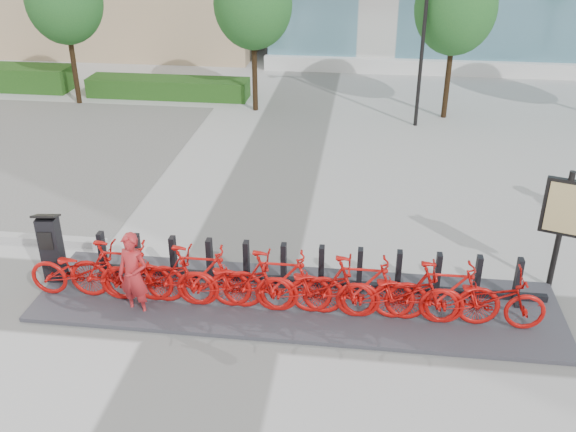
# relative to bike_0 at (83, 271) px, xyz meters

# --- Properties ---
(ground) EXTENTS (120.00, 120.00, 0.00)m
(ground) POSITION_rel_bike_0_xyz_m (2.60, 0.05, -0.61)
(ground) COLOR #A1A1A1
(hedge_b) EXTENTS (6.00, 1.20, 0.70)m
(hedge_b) POSITION_rel_bike_0_xyz_m (-2.40, 13.25, -0.26)
(hedge_b) COLOR #184417
(hedge_b) RESTS_ON ground
(tree_0) EXTENTS (2.60, 2.60, 5.10)m
(tree_0) POSITION_rel_bike_0_xyz_m (-5.40, 12.05, 2.98)
(tree_0) COLOR black
(tree_0) RESTS_ON ground
(tree_1) EXTENTS (2.60, 2.60, 5.10)m
(tree_1) POSITION_rel_bike_0_xyz_m (1.10, 12.05, 2.98)
(tree_1) COLOR black
(tree_1) RESTS_ON ground
(tree_2) EXTENTS (2.60, 2.60, 5.10)m
(tree_2) POSITION_rel_bike_0_xyz_m (7.60, 12.05, 2.98)
(tree_2) COLOR black
(tree_2) RESTS_ON ground
(streetlamp) EXTENTS (2.00, 0.20, 5.00)m
(streetlamp) POSITION_rel_bike_0_xyz_m (6.60, 11.05, 2.52)
(streetlamp) COLOR black
(streetlamp) RESTS_ON ground
(dock_pad) EXTENTS (9.60, 2.40, 0.08)m
(dock_pad) POSITION_rel_bike_0_xyz_m (3.90, 0.35, -0.57)
(dock_pad) COLOR #37373F
(dock_pad) RESTS_ON ground
(dock_rail_posts) EXTENTS (8.02, 0.50, 0.85)m
(dock_rail_posts) POSITION_rel_bike_0_xyz_m (3.96, 0.82, -0.11)
(dock_rail_posts) COLOR black
(dock_rail_posts) RESTS_ON dock_pad
(bike_0) EXTENTS (2.04, 0.71, 1.07)m
(bike_0) POSITION_rel_bike_0_xyz_m (0.00, 0.00, 0.00)
(bike_0) COLOR #A70C09
(bike_0) RESTS_ON dock_pad
(bike_1) EXTENTS (1.98, 0.56, 1.19)m
(bike_1) POSITION_rel_bike_0_xyz_m (0.72, 0.00, 0.06)
(bike_1) COLOR #A70C09
(bike_1) RESTS_ON dock_pad
(bike_2) EXTENTS (2.04, 0.71, 1.07)m
(bike_2) POSITION_rel_bike_0_xyz_m (1.44, 0.00, 0.00)
(bike_2) COLOR #A70C09
(bike_2) RESTS_ON dock_pad
(bike_3) EXTENTS (1.98, 0.56, 1.19)m
(bike_3) POSITION_rel_bike_0_xyz_m (2.16, 0.00, 0.06)
(bike_3) COLOR #A70C09
(bike_3) RESTS_ON dock_pad
(bike_4) EXTENTS (2.04, 0.71, 1.07)m
(bike_4) POSITION_rel_bike_0_xyz_m (2.88, 0.00, 0.00)
(bike_4) COLOR #A70C09
(bike_4) RESTS_ON dock_pad
(bike_5) EXTENTS (1.98, 0.56, 1.19)m
(bike_5) POSITION_rel_bike_0_xyz_m (3.60, 0.00, 0.06)
(bike_5) COLOR #A70C09
(bike_5) RESTS_ON dock_pad
(bike_6) EXTENTS (2.04, 0.71, 1.07)m
(bike_6) POSITION_rel_bike_0_xyz_m (4.32, 0.00, 0.00)
(bike_6) COLOR #A70C09
(bike_6) RESTS_ON dock_pad
(bike_7) EXTENTS (1.98, 0.56, 1.19)m
(bike_7) POSITION_rel_bike_0_xyz_m (5.04, 0.00, 0.06)
(bike_7) COLOR #A70C09
(bike_7) RESTS_ON dock_pad
(bike_8) EXTENTS (2.04, 0.71, 1.07)m
(bike_8) POSITION_rel_bike_0_xyz_m (5.76, 0.00, 0.00)
(bike_8) COLOR #A70C09
(bike_8) RESTS_ON dock_pad
(bike_9) EXTENTS (1.98, 0.56, 1.19)m
(bike_9) POSITION_rel_bike_0_xyz_m (6.48, 0.00, 0.06)
(bike_9) COLOR #A70C09
(bike_9) RESTS_ON dock_pad
(bike_10) EXTENTS (2.04, 0.71, 1.07)m
(bike_10) POSITION_rel_bike_0_xyz_m (7.20, 0.00, 0.00)
(bike_10) COLOR #A70C09
(bike_10) RESTS_ON dock_pad
(kiosk) EXTENTS (0.48, 0.42, 1.44)m
(kiosk) POSITION_rel_bike_0_xyz_m (-0.82, 0.50, 0.16)
(kiosk) COLOR black
(kiosk) RESTS_ON dock_pad
(worker_red) EXTENTS (0.67, 0.52, 1.62)m
(worker_red) POSITION_rel_bike_0_xyz_m (1.10, -0.33, 0.19)
(worker_red) COLOR #AB2024
(worker_red) RESTS_ON ground
(map_sign) EXTENTS (0.78, 0.36, 2.41)m
(map_sign) POSITION_rel_bike_0_xyz_m (8.69, 1.55, 0.98)
(map_sign) COLOR black
(map_sign) RESTS_ON ground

